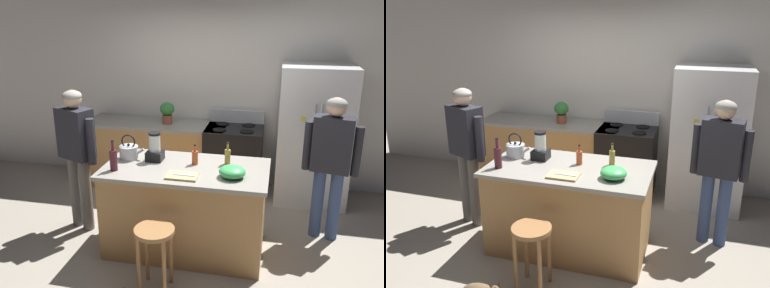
% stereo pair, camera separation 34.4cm
% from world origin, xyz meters
% --- Properties ---
extents(ground_plane, '(14.00, 14.00, 0.00)m').
position_xyz_m(ground_plane, '(0.00, 0.00, 0.00)').
color(ground_plane, '#9E9384').
extents(back_wall, '(8.00, 0.10, 2.70)m').
position_xyz_m(back_wall, '(0.00, 1.95, 1.35)').
color(back_wall, silver).
rests_on(back_wall, ground_plane).
extents(kitchen_island, '(1.67, 0.89, 0.93)m').
position_xyz_m(kitchen_island, '(0.00, 0.00, 0.47)').
color(kitchen_island, '#B7844C').
rests_on(kitchen_island, ground_plane).
extents(back_counter_run, '(2.00, 0.64, 0.93)m').
position_xyz_m(back_counter_run, '(-0.80, 1.55, 0.46)').
color(back_counter_run, '#B7844C').
rests_on(back_counter_run, ground_plane).
extents(refrigerator, '(0.90, 0.73, 1.80)m').
position_xyz_m(refrigerator, '(1.34, 1.50, 0.90)').
color(refrigerator, silver).
rests_on(refrigerator, ground_plane).
extents(stove_range, '(0.76, 0.65, 1.11)m').
position_xyz_m(stove_range, '(0.32, 1.52, 0.48)').
color(stove_range, black).
rests_on(stove_range, ground_plane).
extents(person_by_island_left, '(0.58, 0.36, 1.63)m').
position_xyz_m(person_by_island_left, '(-1.29, 0.18, 0.99)').
color(person_by_island_left, '#66605B').
rests_on(person_by_island_left, ground_plane).
extents(person_by_sink_right, '(0.60, 0.29, 1.60)m').
position_xyz_m(person_by_sink_right, '(1.46, 0.54, 0.96)').
color(person_by_sink_right, '#384C7A').
rests_on(person_by_sink_right, ground_plane).
extents(bar_stool, '(0.36, 0.36, 0.62)m').
position_xyz_m(bar_stool, '(-0.12, -0.73, 0.49)').
color(bar_stool, '#9E6B3D').
rests_on(bar_stool, ground_plane).
extents(potted_plant, '(0.20, 0.20, 0.30)m').
position_xyz_m(potted_plant, '(-0.62, 1.55, 1.10)').
color(potted_plant, brown).
rests_on(potted_plant, back_counter_run).
extents(blender_appliance, '(0.17, 0.17, 0.30)m').
position_xyz_m(blender_appliance, '(-0.36, 0.13, 1.06)').
color(blender_appliance, black).
rests_on(blender_appliance, kitchen_island).
extents(bottle_wine, '(0.08, 0.08, 0.32)m').
position_xyz_m(bottle_wine, '(-0.68, -0.23, 1.05)').
color(bottle_wine, '#471923').
rests_on(bottle_wine, kitchen_island).
extents(bottle_cooking_sauce, '(0.06, 0.06, 0.22)m').
position_xyz_m(bottle_cooking_sauce, '(0.07, 0.10, 1.01)').
color(bottle_cooking_sauce, '#B24C26').
rests_on(bottle_cooking_sauce, kitchen_island).
extents(bottle_vinegar, '(0.06, 0.06, 0.24)m').
position_xyz_m(bottle_vinegar, '(0.40, 0.18, 1.02)').
color(bottle_vinegar, olive).
rests_on(bottle_vinegar, kitchen_island).
extents(mixing_bowl, '(0.26, 0.26, 0.11)m').
position_xyz_m(mixing_bowl, '(0.49, -0.16, 0.99)').
color(mixing_bowl, '#3FB259').
rests_on(mixing_bowl, kitchen_island).
extents(tea_kettle, '(0.28, 0.20, 0.27)m').
position_xyz_m(tea_kettle, '(-0.65, 0.12, 1.01)').
color(tea_kettle, '#B7BABF').
rests_on(tea_kettle, kitchen_island).
extents(cutting_board, '(0.30, 0.20, 0.02)m').
position_xyz_m(cutting_board, '(0.02, -0.25, 0.94)').
color(cutting_board, tan).
rests_on(cutting_board, kitchen_island).
extents(chef_knife, '(0.22, 0.04, 0.01)m').
position_xyz_m(chef_knife, '(0.04, -0.25, 0.95)').
color(chef_knife, '#B7BABF').
rests_on(chef_knife, cutting_board).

